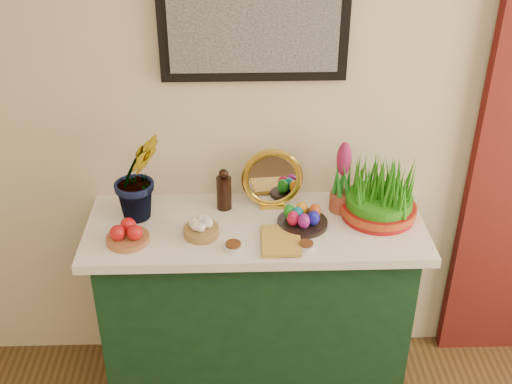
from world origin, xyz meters
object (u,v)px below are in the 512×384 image
at_px(sideboard, 256,309).
at_px(wheatgrass_sabzeh, 380,193).
at_px(hyacinth_green, 137,163).
at_px(book, 261,240).
at_px(mirror, 272,179).

xyz_separation_m(sideboard, wheatgrass_sabzeh, (0.52, 0.04, 0.58)).
distance_m(hyacinth_green, book, 0.59).
xyz_separation_m(book, wheatgrass_sabzeh, (0.50, 0.19, 0.10)).
height_order(mirror, wheatgrass_sabzeh, mirror).
xyz_separation_m(hyacinth_green, wheatgrass_sabzeh, (0.99, -0.03, -0.14)).
relative_size(hyacinth_green, mirror, 1.89).
relative_size(book, wheatgrass_sabzeh, 0.65).
relative_size(sideboard, mirror, 4.88).
xyz_separation_m(sideboard, hyacinth_green, (-0.48, 0.07, 0.72)).
relative_size(mirror, wheatgrass_sabzeh, 0.84).
bearing_deg(mirror, sideboard, -117.53).
height_order(hyacinth_green, wheatgrass_sabzeh, hyacinth_green).
height_order(sideboard, wheatgrass_sabzeh, wheatgrass_sabzeh).
bearing_deg(book, hyacinth_green, 157.43).
bearing_deg(sideboard, mirror, 62.47).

